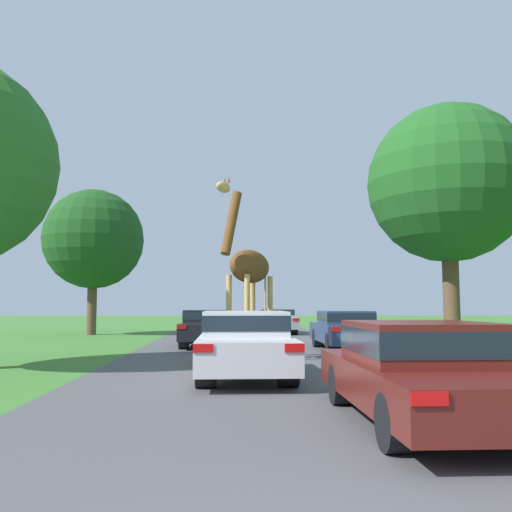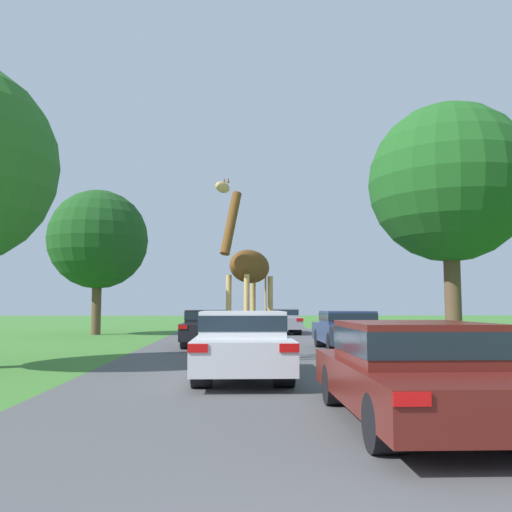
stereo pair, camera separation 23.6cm
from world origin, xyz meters
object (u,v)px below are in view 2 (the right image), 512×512
at_px(tree_left_edge, 449,183).
at_px(tree_far_right, 98,240).
at_px(car_far_ahead, 347,329).
at_px(car_lead_maroon, 414,369).
at_px(giraffe_near_road, 248,269).
at_px(car_queue_right, 208,326).
at_px(car_queue_left, 242,342).
at_px(car_verge_right, 280,320).

distance_m(tree_left_edge, tree_far_right, 19.02).
bearing_deg(car_far_ahead, car_lead_maroon, -97.44).
relative_size(giraffe_near_road, car_lead_maroon, 1.09).
xyz_separation_m(giraffe_near_road, car_queue_right, (-1.42, 5.44, -1.83)).
height_order(giraffe_near_road, car_queue_left, giraffe_near_road).
height_order(car_lead_maroon, car_far_ahead, car_far_ahead).
bearing_deg(tree_left_edge, giraffe_near_road, -173.51).
distance_m(giraffe_near_road, car_queue_left, 4.17).
bearing_deg(car_queue_right, giraffe_near_road, -75.39).
bearing_deg(car_verge_right, giraffe_near_road, -98.30).
bearing_deg(car_lead_maroon, car_queue_right, 103.95).
height_order(giraffe_near_road, car_lead_maroon, giraffe_near_road).
bearing_deg(giraffe_near_road, car_lead_maroon, 138.43).
distance_m(giraffe_near_road, car_verge_right, 14.82).
bearing_deg(car_queue_right, car_verge_right, 68.79).
relative_size(car_lead_maroon, tree_far_right, 0.60).
distance_m(car_queue_left, car_far_ahead, 7.99).
xyz_separation_m(car_queue_right, car_verge_right, (3.54, 9.12, 0.01)).
bearing_deg(car_queue_left, car_far_ahead, 62.23).
xyz_separation_m(car_queue_left, car_verge_right, (2.33, 18.30, -0.01)).
bearing_deg(car_verge_right, car_queue_left, -97.25).
relative_size(car_verge_right, tree_left_edge, 0.61).
bearing_deg(car_far_ahead, tree_far_right, 137.51).
xyz_separation_m(car_far_ahead, tree_far_right, (-11.25, 10.31, 4.31)).
height_order(giraffe_near_road, tree_left_edge, tree_left_edge).
bearing_deg(car_queue_left, tree_left_edge, 34.74).
relative_size(car_queue_right, car_far_ahead, 1.05).
bearing_deg(car_lead_maroon, car_queue_left, 115.75).
bearing_deg(car_verge_right, tree_far_right, -174.64).
xyz_separation_m(car_queue_right, tree_far_right, (-6.32, 8.19, 4.30)).
distance_m(car_queue_right, car_queue_left, 9.26).
distance_m(car_queue_right, tree_left_edge, 10.06).
bearing_deg(car_lead_maroon, tree_far_right, 113.93).
distance_m(giraffe_near_road, car_queue_right, 5.91).
xyz_separation_m(giraffe_near_road, tree_far_right, (-7.74, 13.63, 2.47)).
bearing_deg(car_lead_maroon, car_verge_right, 89.69).
height_order(car_queue_left, tree_far_right, tree_far_right).
bearing_deg(car_verge_right, tree_left_edge, -73.53).
distance_m(car_lead_maroon, car_verge_right, 22.87).
bearing_deg(car_queue_left, tree_far_right, 113.44).
height_order(car_far_ahead, car_verge_right, car_verge_right).
relative_size(giraffe_near_road, car_far_ahead, 1.10).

